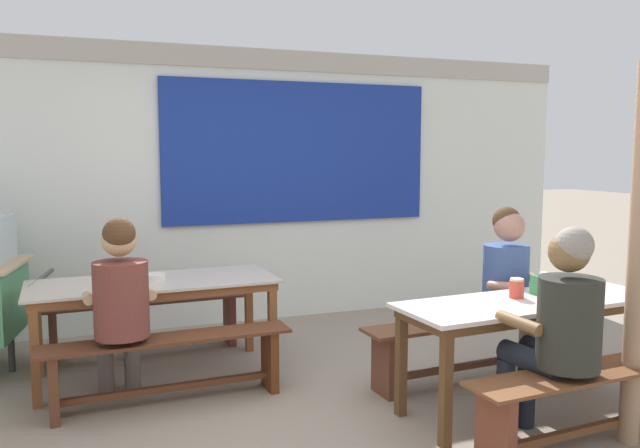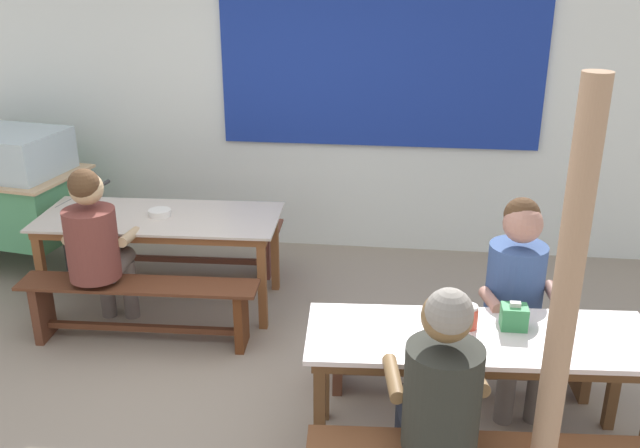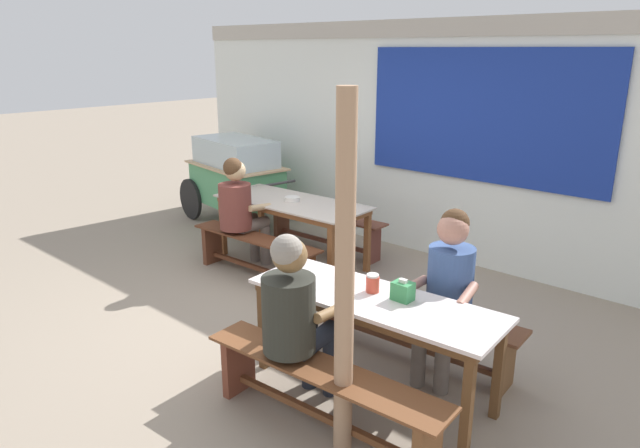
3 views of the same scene
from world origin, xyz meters
name	(u,v)px [view 2 (image 2 of 3)]	position (x,y,z in m)	size (l,w,h in m)	color
ground_plane	(244,392)	(0.00, 0.00, 0.00)	(40.00, 40.00, 0.00)	gray
backdrop_wall	(303,93)	(0.03, 2.47, 1.42)	(7.56, 0.23, 2.70)	silver
dining_table_far	(160,225)	(-0.87, 1.10, 0.67)	(1.83, 0.83, 0.74)	beige
dining_table_near	(480,348)	(1.38, -0.39, 0.66)	(1.85, 0.73, 0.74)	silver
bench_far_back	(184,240)	(-0.89, 1.69, 0.30)	(1.69, 0.34, 0.46)	brown
bench_far_front	(140,304)	(-0.85, 0.51, 0.30)	(1.68, 0.35, 0.46)	#582E1A
bench_near_back	(460,346)	(1.34, 0.20, 0.31)	(1.77, 0.42, 0.46)	brown
person_left_back_turned	(96,241)	(-1.14, 0.57, 0.74)	(0.47, 0.59, 1.28)	#695C55
person_right_near_table	(518,288)	(1.64, 0.16, 0.75)	(0.49, 0.54, 1.29)	#655A52
person_near_front	(439,390)	(1.14, -0.92, 0.75)	(0.50, 0.60, 1.29)	#1E232F
tissue_box	(514,317)	(1.55, -0.29, 0.80)	(0.14, 0.11, 0.15)	#378C4F
condiment_jar	(469,317)	(1.32, -0.32, 0.80)	(0.10, 0.10, 0.13)	#D24531
soup_bowl	(160,213)	(-0.87, 1.10, 0.76)	(0.17, 0.17, 0.05)	silver
wooden_support_post	(560,337)	(1.61, -1.00, 1.10)	(0.12, 0.12, 2.20)	tan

